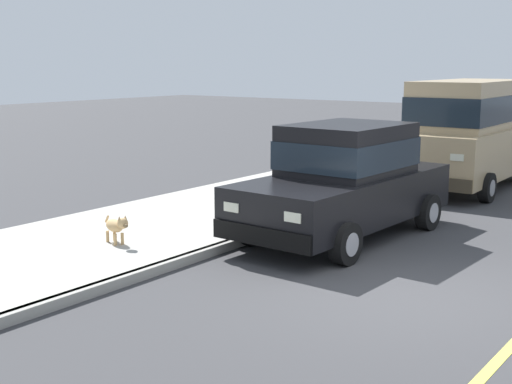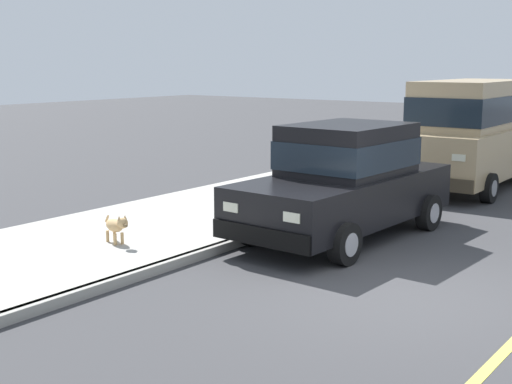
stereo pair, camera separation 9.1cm
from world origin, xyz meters
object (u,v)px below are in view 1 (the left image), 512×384
(car_black_sedan, at_px, (345,180))
(dog_tan, at_px, (116,226))
(car_tan_van, at_px, (469,129))
(fire_hydrant, at_px, (292,193))

(car_black_sedan, height_order, dog_tan, car_black_sedan)
(car_tan_van, relative_size, fire_hydrant, 6.80)
(car_tan_van, bearing_deg, fire_hydrant, -106.52)
(car_black_sedan, distance_m, fire_hydrant, 1.75)
(car_tan_van, height_order, dog_tan, car_tan_van)
(car_black_sedan, bearing_deg, fire_hydrant, 154.86)
(dog_tan, bearing_deg, fire_hydrant, 77.32)
(car_black_sedan, relative_size, dog_tan, 6.32)
(car_tan_van, xyz_separation_m, fire_hydrant, (-1.53, -5.16, -0.92))
(fire_hydrant, bearing_deg, car_tan_van, 73.48)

